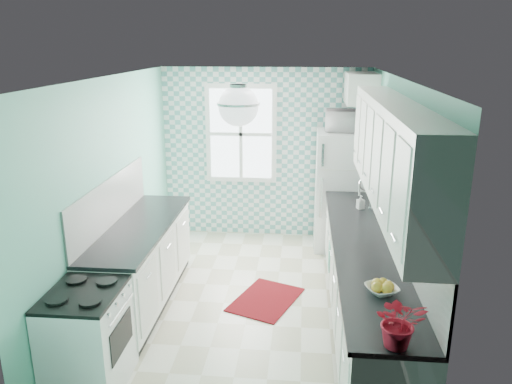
# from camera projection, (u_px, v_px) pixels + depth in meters

# --- Properties ---
(floor) EXTENTS (3.00, 4.40, 0.02)m
(floor) POSITION_uv_depth(u_px,v_px,m) (250.00, 305.00, 5.63)
(floor) COLOR white
(floor) RESTS_ON ground
(ceiling) EXTENTS (3.00, 4.40, 0.02)m
(ceiling) POSITION_uv_depth(u_px,v_px,m) (249.00, 77.00, 4.90)
(ceiling) COLOR white
(ceiling) RESTS_ON wall_back
(wall_back) EXTENTS (3.00, 0.02, 2.50)m
(wall_back) POSITION_uv_depth(u_px,v_px,m) (265.00, 154.00, 7.37)
(wall_back) COLOR #6AC3AA
(wall_back) RESTS_ON floor
(wall_front) EXTENTS (3.00, 0.02, 2.50)m
(wall_front) POSITION_uv_depth(u_px,v_px,m) (212.00, 303.00, 3.16)
(wall_front) COLOR #6AC3AA
(wall_front) RESTS_ON floor
(wall_left) EXTENTS (0.02, 4.40, 2.50)m
(wall_left) POSITION_uv_depth(u_px,v_px,m) (111.00, 195.00, 5.40)
(wall_left) COLOR #6AC3AA
(wall_left) RESTS_ON floor
(wall_right) EXTENTS (0.02, 4.40, 2.50)m
(wall_right) POSITION_uv_depth(u_px,v_px,m) (395.00, 203.00, 5.13)
(wall_right) COLOR #6AC3AA
(wall_right) RESTS_ON floor
(accent_wall) EXTENTS (3.00, 0.01, 2.50)m
(accent_wall) POSITION_uv_depth(u_px,v_px,m) (265.00, 154.00, 7.35)
(accent_wall) COLOR #5EA6A2
(accent_wall) RESTS_ON wall_back
(window) EXTENTS (1.04, 0.05, 1.44)m
(window) POSITION_uv_depth(u_px,v_px,m) (241.00, 134.00, 7.27)
(window) COLOR white
(window) RESTS_ON wall_back
(backsplash_right) EXTENTS (0.02, 3.60, 0.51)m
(backsplash_right) POSITION_uv_depth(u_px,v_px,m) (399.00, 221.00, 4.77)
(backsplash_right) COLOR white
(backsplash_right) RESTS_ON wall_right
(backsplash_left) EXTENTS (0.02, 2.15, 0.51)m
(backsplash_left) POSITION_uv_depth(u_px,v_px,m) (111.00, 202.00, 5.35)
(backsplash_left) COLOR white
(backsplash_left) RESTS_ON wall_left
(upper_cabinets_right) EXTENTS (0.33, 3.20, 0.90)m
(upper_cabinets_right) POSITION_uv_depth(u_px,v_px,m) (392.00, 153.00, 4.39)
(upper_cabinets_right) COLOR white
(upper_cabinets_right) RESTS_ON wall_right
(upper_cabinet_fridge) EXTENTS (0.40, 0.74, 0.40)m
(upper_cabinet_fridge) POSITION_uv_depth(u_px,v_px,m) (361.00, 88.00, 6.60)
(upper_cabinet_fridge) COLOR white
(upper_cabinet_fridge) RESTS_ON wall_right
(ceiling_light) EXTENTS (0.34, 0.34, 0.35)m
(ceiling_light) POSITION_uv_depth(u_px,v_px,m) (238.00, 106.00, 4.19)
(ceiling_light) COLOR silver
(ceiling_light) RESTS_ON ceiling
(base_cabinets_right) EXTENTS (0.60, 3.60, 0.90)m
(base_cabinets_right) POSITION_uv_depth(u_px,v_px,m) (364.00, 290.00, 5.01)
(base_cabinets_right) COLOR white
(base_cabinets_right) RESTS_ON floor
(countertop_right) EXTENTS (0.63, 3.60, 0.04)m
(countertop_right) POSITION_uv_depth(u_px,v_px,m) (365.00, 247.00, 4.87)
(countertop_right) COLOR black
(countertop_right) RESTS_ON base_cabinets_right
(base_cabinets_left) EXTENTS (0.60, 2.15, 0.90)m
(base_cabinets_left) POSITION_uv_depth(u_px,v_px,m) (141.00, 266.00, 5.54)
(base_cabinets_left) COLOR white
(base_cabinets_left) RESTS_ON floor
(countertop_left) EXTENTS (0.63, 2.15, 0.04)m
(countertop_left) POSITION_uv_depth(u_px,v_px,m) (140.00, 227.00, 5.40)
(countertop_left) COLOR black
(countertop_left) RESTS_ON base_cabinets_left
(fridge) EXTENTS (0.73, 0.72, 1.67)m
(fridge) POSITION_uv_depth(u_px,v_px,m) (341.00, 191.00, 6.99)
(fridge) COLOR white
(fridge) RESTS_ON floor
(stove) EXTENTS (0.58, 0.73, 0.88)m
(stove) POSITION_uv_depth(u_px,v_px,m) (88.00, 338.00, 4.17)
(stove) COLOR white
(stove) RESTS_ON floor
(sink) EXTENTS (0.44, 0.37, 0.53)m
(sink) POSITION_uv_depth(u_px,v_px,m) (357.00, 211.00, 5.84)
(sink) COLOR silver
(sink) RESTS_ON countertop_right
(rug) EXTENTS (0.89, 1.04, 0.01)m
(rug) POSITION_uv_depth(u_px,v_px,m) (266.00, 299.00, 5.72)
(rug) COLOR #68000F
(rug) RESTS_ON floor
(dish_towel) EXTENTS (0.07, 0.21, 0.32)m
(dish_towel) POSITION_uv_depth(u_px,v_px,m) (329.00, 256.00, 5.72)
(dish_towel) COLOR #5DB5A4
(dish_towel) RESTS_ON base_cabinets_right
(fruit_bowl) EXTENTS (0.32, 0.32, 0.06)m
(fruit_bowl) POSITION_uv_depth(u_px,v_px,m) (382.00, 290.00, 3.92)
(fruit_bowl) COLOR white
(fruit_bowl) RESTS_ON countertop_right
(potted_plant) EXTENTS (0.33, 0.28, 0.36)m
(potted_plant) POSITION_uv_depth(u_px,v_px,m) (400.00, 322.00, 3.20)
(potted_plant) COLOR #A5111B
(potted_plant) RESTS_ON countertop_right
(soap_bottle) EXTENTS (0.10, 0.10, 0.17)m
(soap_bottle) POSITION_uv_depth(u_px,v_px,m) (361.00, 202.00, 5.89)
(soap_bottle) COLOR silver
(soap_bottle) RESTS_ON countertop_right
(microwave) EXTENTS (0.54, 0.39, 0.29)m
(microwave) POSITION_uv_depth(u_px,v_px,m) (345.00, 121.00, 6.71)
(microwave) COLOR silver
(microwave) RESTS_ON fridge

